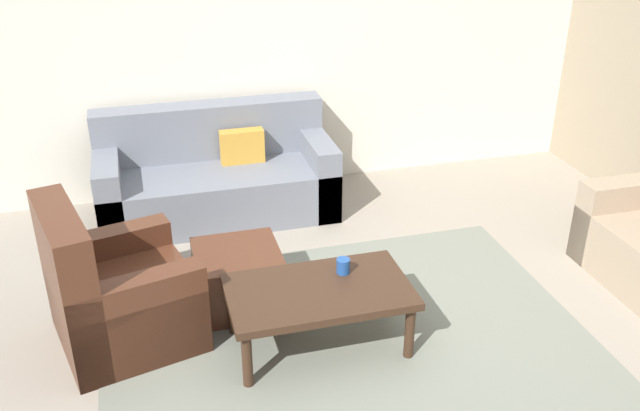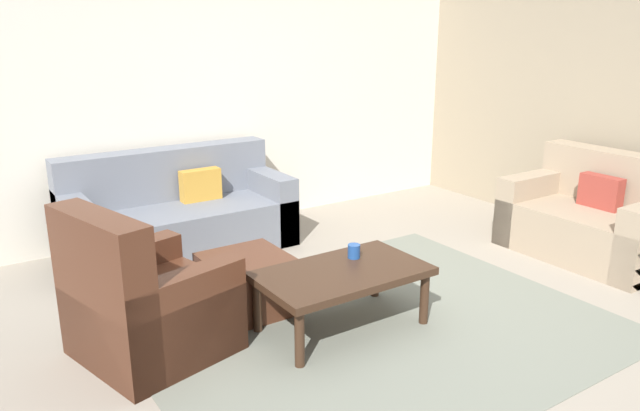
% 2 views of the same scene
% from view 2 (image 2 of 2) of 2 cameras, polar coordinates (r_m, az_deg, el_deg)
% --- Properties ---
extents(ground_plane, '(8.00, 8.00, 0.00)m').
position_cam_2_polar(ground_plane, '(4.18, 4.93, -11.10)').
color(ground_plane, gray).
extents(rear_partition, '(6.00, 0.12, 2.80)m').
position_cam_2_polar(rear_partition, '(5.97, -10.74, 11.13)').
color(rear_partition, silver).
rests_on(rear_partition, ground_plane).
extents(area_rug, '(3.01, 2.48, 0.01)m').
position_cam_2_polar(area_rug, '(4.18, 4.93, -11.05)').
color(area_rug, slate).
rests_on(area_rug, ground_plane).
extents(couch_main, '(1.92, 0.85, 0.88)m').
position_cam_2_polar(couch_main, '(5.55, -13.22, -1.03)').
color(couch_main, slate).
rests_on(couch_main, ground_plane).
extents(couch_loveseat, '(0.88, 1.34, 0.88)m').
position_cam_2_polar(couch_loveseat, '(5.81, 24.35, -1.29)').
color(couch_loveseat, gray).
rests_on(couch_loveseat, ground_plane).
extents(armchair_leather, '(0.97, 0.97, 0.95)m').
position_cam_2_polar(armchair_leather, '(3.83, -16.31, -9.29)').
color(armchair_leather, '#4C2819').
rests_on(armchair_leather, ground_plane).
extents(ottoman, '(0.56, 0.56, 0.40)m').
position_cam_2_polar(ottoman, '(4.31, -6.81, -7.27)').
color(ottoman, '#4C2819').
rests_on(ottoman, ground_plane).
extents(coffee_table, '(1.10, 0.64, 0.41)m').
position_cam_2_polar(coffee_table, '(3.99, 2.08, -6.70)').
color(coffee_table, '#382316').
rests_on(coffee_table, ground_plane).
extents(cup, '(0.08, 0.08, 0.09)m').
position_cam_2_polar(cup, '(4.16, 3.19, -4.28)').
color(cup, '#1E478C').
rests_on(cup, coffee_table).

